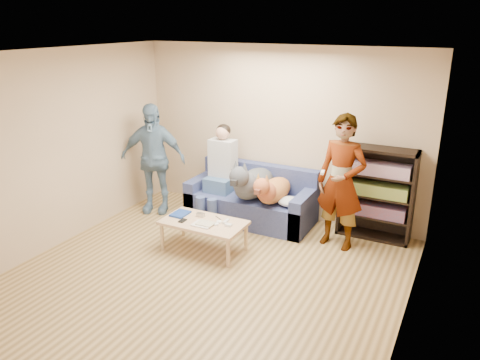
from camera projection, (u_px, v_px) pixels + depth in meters
The scene contains 26 objects.
ground at pixel (193, 288), 5.39m from camera, with size 5.00×5.00×0.00m, color brown.
ceiling at pixel (184, 56), 4.54m from camera, with size 5.00×5.00×0.00m, color white.
wall_back at pixel (279, 133), 7.07m from camera, with size 4.50×4.50×0.00m, color tan.
wall_left at pixel (39, 155), 5.93m from camera, with size 5.00×5.00×0.00m, color tan.
wall_right at pixel (410, 221), 4.00m from camera, with size 5.00×5.00×0.00m, color tan.
blanket at pixel (290, 202), 6.61m from camera, with size 0.36×0.30×0.12m, color #B3B2B7.
person_standing_right at pixel (341, 182), 6.13m from camera, with size 0.66×0.43×1.81m, color gray.
person_standing_left at pixel (153, 159), 7.30m from camera, with size 1.02×0.42×1.74m, color #6788A6.
held_controller at pixel (323, 172), 5.99m from camera, with size 0.04×0.12×0.03m, color white.
notebook_blue at pixel (180, 214), 6.35m from camera, with size 0.20×0.26×0.03m, color navy.
papers at pixel (203, 224), 6.03m from camera, with size 0.26×0.20×0.01m, color silver.
magazine at pixel (206, 223), 6.03m from camera, with size 0.22×0.17×0.01m, color #BCB396.
camera_silver at pixel (201, 215), 6.28m from camera, with size 0.11×0.06×0.05m, color #A8A8AC.
controller_a at pixel (226, 222), 6.10m from camera, with size 0.04×0.13×0.03m, color silver.
controller_b at pixel (228, 225), 5.99m from camera, with size 0.09×0.06×0.03m, color silver.
headphone_cup_a at pixel (216, 224), 6.03m from camera, with size 0.07×0.07×0.02m, color white.
headphone_cup_b at pixel (219, 222), 6.10m from camera, with size 0.07×0.07×0.02m, color white.
pen_orange at pixel (196, 225), 6.01m from camera, with size 0.01×0.01×0.14m, color #ED5A21.
pen_black at pixel (218, 218), 6.24m from camera, with size 0.01×0.01×0.14m, color black.
wallet at pixel (183, 221), 6.14m from camera, with size 0.07×0.12×0.01m, color black.
sofa at pixel (252, 202), 7.17m from camera, with size 1.90×0.85×0.82m.
person_seated at pixel (220, 169), 7.11m from camera, with size 0.40×0.73×1.47m.
dog_gray at pixel (252, 183), 6.85m from camera, with size 0.46×1.27×0.67m.
dog_tan at pixel (272, 190), 6.69m from camera, with size 0.38×1.15×0.55m.
coffee_table at pixel (204, 225), 6.15m from camera, with size 1.10×0.60×0.42m.
bookshelf at pixel (377, 191), 6.46m from camera, with size 1.00×0.34×1.30m.
Camera 1 is at (2.62, -3.92, 2.94)m, focal length 35.00 mm.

